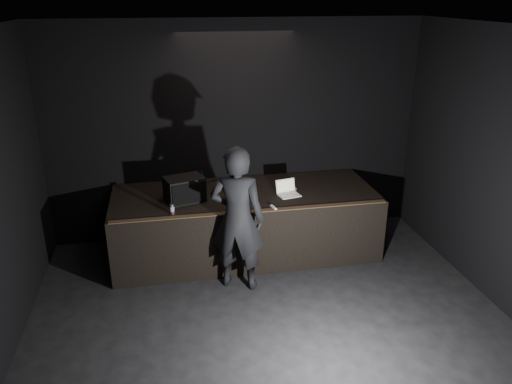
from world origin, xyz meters
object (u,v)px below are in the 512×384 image
Objects in this scene: stage_riser at (245,223)px; stage_monitor at (185,189)px; laptop at (288,191)px; person at (237,219)px; beer_can at (172,209)px.

stage_riser is 6.38× the size of stage_monitor.
person reaches higher than laptop.
stage_riser is at bearing 27.39° from beer_can.
laptop is 2.52× the size of beer_can.
stage_monitor is at bearing 166.22° from laptop.
laptop is 1.17m from person.
stage_monitor is 4.35× the size of beer_can.
stage_monitor is at bearing 65.18° from beer_can.
laptop is at bearing -117.02° from person.
beer_can is 0.93m from person.
beer_can is at bearing -1.81° from person.
person is at bearing -23.81° from beer_can.
stage_riser is 0.86m from laptop.
laptop is at bearing 12.83° from beer_can.
beer_can is 0.07× the size of person.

